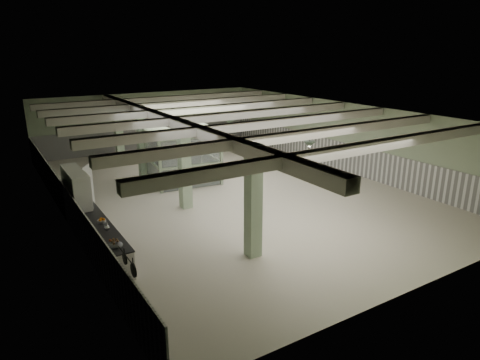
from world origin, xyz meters
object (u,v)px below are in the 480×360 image
prep_counter (100,238)px  filing_cabinet (214,162)px  walkin_cooler (78,199)px  guard_booth (183,147)px

prep_counter → filing_cabinet: 9.44m
prep_counter → filing_cabinet: (7.36, 5.92, 0.16)m
prep_counter → walkin_cooler: walkin_cooler is taller
walkin_cooler → guard_booth: guard_booth is taller
filing_cabinet → guard_booth: bearing=172.0°
filing_cabinet → walkin_cooler: bearing=-176.4°
walkin_cooler → guard_booth: (5.53, 2.99, 0.71)m
guard_booth → filing_cabinet: size_ratio=2.78×
prep_counter → guard_booth: (5.44, 5.47, 1.29)m
walkin_cooler → guard_booth: 6.32m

